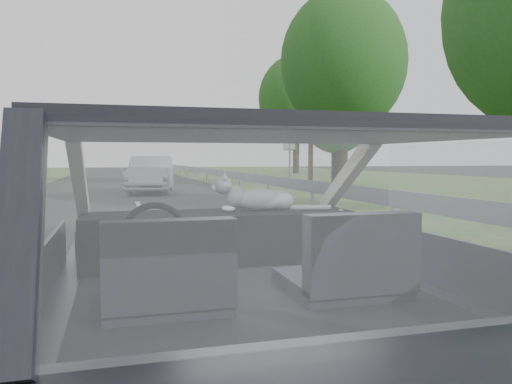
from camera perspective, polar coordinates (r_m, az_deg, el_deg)
subject_car at (r=2.42m, az=-1.13°, el=-10.34°), size 1.80×4.00×1.45m
dashboard at (r=2.99m, az=-4.16°, el=-5.15°), size 1.58×0.45×0.30m
driver_seat at (r=2.04m, az=-10.11°, el=-8.64°), size 0.50×0.72×0.42m
passenger_seat at (r=2.26m, az=10.72°, el=-7.41°), size 0.50×0.72×0.42m
steering_wheel at (r=2.64m, az=-11.44°, el=-4.90°), size 0.36×0.36×0.04m
cat at (r=3.03m, az=0.59°, el=-0.71°), size 0.53×0.22×0.23m
guardrail at (r=13.23m, az=6.02°, el=0.69°), size 0.05×90.00×0.32m
other_car at (r=19.41m, az=-11.88°, el=2.00°), size 2.31×4.45×1.40m
highway_sign at (r=22.69m, az=3.89°, el=3.35°), size 0.38×0.86×2.20m
utility_pole at (r=24.62m, az=6.30°, el=9.51°), size 0.27×0.27×7.46m
tree_1 at (r=24.30m, az=9.90°, el=11.30°), size 7.06×7.06×8.93m
tree_2 at (r=24.61m, az=9.20°, el=7.39°), size 3.96×3.96×5.67m
tree_3 at (r=42.88m, az=4.63°, el=8.64°), size 8.26×8.26×9.72m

